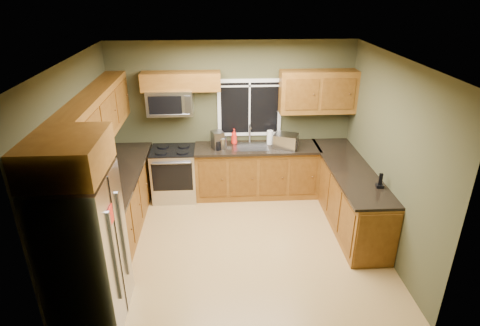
{
  "coord_description": "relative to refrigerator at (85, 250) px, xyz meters",
  "views": [
    {
      "loc": [
        -0.26,
        -4.96,
        3.58
      ],
      "look_at": [
        0.05,
        0.35,
        1.15
      ],
      "focal_mm": 30.0,
      "sensor_mm": 36.0,
      "label": 1
    }
  ],
  "objects": [
    {
      "name": "sink",
      "position": [
        2.04,
        2.79,
        0.05
      ],
      "size": [
        0.6,
        0.42,
        0.36
      ],
      "color": "slate",
      "rests_on": "countertop_back"
    },
    {
      "name": "upper_cabinets_back_right",
      "position": [
        3.19,
        2.94,
        0.96
      ],
      "size": [
        1.3,
        0.33,
        0.72
      ],
      "primitive_type": "cube",
      "color": "brown",
      "rests_on": "back_wall"
    },
    {
      "name": "countertop_peninsula",
      "position": [
        3.51,
        1.85,
        0.02
      ],
      "size": [
        0.65,
        2.5,
        0.04
      ],
      "primitive_type": "cube",
      "color": "black",
      "rests_on": "base_cabinets_peninsula"
    },
    {
      "name": "floor",
      "position": [
        1.74,
        1.3,
        -0.9
      ],
      "size": [
        4.2,
        4.2,
        0.0
      ],
      "primitive_type": "plane",
      "color": "#A78249",
      "rests_on": "ground"
    },
    {
      "name": "soap_bottle_b",
      "position": [
        2.44,
        2.95,
        0.15
      ],
      "size": [
        0.12,
        0.12,
        0.21
      ],
      "primitive_type": "imported",
      "rotation": [
        0.0,
        0.0,
        0.27
      ],
      "color": "white",
      "rests_on": "countertop_back"
    },
    {
      "name": "countertop_back",
      "position": [
        2.15,
        2.78,
        0.02
      ],
      "size": [
        2.17,
        0.65,
        0.04
      ],
      "primitive_type": "cube",
      "color": "black",
      "rests_on": "base_cabinets_back"
    },
    {
      "name": "front_wall",
      "position": [
        1.74,
        -0.5,
        0.45
      ],
      "size": [
        4.2,
        0.0,
        4.2
      ],
      "primitive_type": "plane",
      "rotation": [
        -1.57,
        0.0,
        0.0
      ],
      "color": "#3F4027",
      "rests_on": "ground"
    },
    {
      "name": "kettle",
      "position": [
        1.55,
        2.72,
        0.15
      ],
      "size": [
        0.17,
        0.17,
        0.24
      ],
      "color": "#B7B7BC",
      "rests_on": "countertop_back"
    },
    {
      "name": "base_cabinets_back",
      "position": [
        2.15,
        2.8,
        -0.45
      ],
      "size": [
        2.17,
        0.6,
        0.9
      ],
      "primitive_type": "cube",
      "color": "brown",
      "rests_on": "ground"
    },
    {
      "name": "window",
      "position": [
        2.04,
        3.08,
        0.65
      ],
      "size": [
        1.12,
        0.03,
        1.02
      ],
      "color": "white",
      "rests_on": "back_wall"
    },
    {
      "name": "upper_cabinets_left",
      "position": [
        -0.2,
        1.78,
        0.96
      ],
      "size": [
        0.33,
        2.65,
        0.72
      ],
      "primitive_type": "cube",
      "color": "brown",
      "rests_on": "left_wall"
    },
    {
      "name": "toaster_oven",
      "position": [
        2.64,
        2.7,
        0.16
      ],
      "size": [
        0.48,
        0.43,
        0.25
      ],
      "color": "#B7B7BC",
      "rests_on": "countertop_back"
    },
    {
      "name": "base_cabinets_peninsula",
      "position": [
        3.54,
        1.84,
        -0.45
      ],
      "size": [
        0.6,
        2.52,
        0.9
      ],
      "color": "brown",
      "rests_on": "ground"
    },
    {
      "name": "left_wall",
      "position": [
        -0.36,
        1.3,
        0.45
      ],
      "size": [
        0.0,
        3.6,
        3.6
      ],
      "primitive_type": "plane",
      "rotation": [
        1.57,
        0.0,
        1.57
      ],
      "color": "#3F4027",
      "rests_on": "ground"
    },
    {
      "name": "refrigerator",
      "position": [
        0.0,
        0.0,
        0.0
      ],
      "size": [
        0.74,
        0.9,
        1.8
      ],
      "color": "#B7B7BC",
      "rests_on": "ground"
    },
    {
      "name": "right_wall",
      "position": [
        3.84,
        1.3,
        0.45
      ],
      "size": [
        0.0,
        3.6,
        3.6
      ],
      "primitive_type": "plane",
      "rotation": [
        1.57,
        0.0,
        -1.57
      ],
      "color": "#3F4027",
      "rests_on": "ground"
    },
    {
      "name": "microwave",
      "position": [
        0.69,
        2.91,
        0.83
      ],
      "size": [
        0.76,
        0.41,
        0.42
      ],
      "color": "#B7B7BC",
      "rests_on": "back_wall"
    },
    {
      "name": "upper_cabinet_over_fridge",
      "position": [
        -0.0,
        0.0,
        1.13
      ],
      "size": [
        0.72,
        0.9,
        0.38
      ],
      "primitive_type": "cube",
      "color": "brown",
      "rests_on": "left_wall"
    },
    {
      "name": "cordless_phone",
      "position": [
        3.72,
        1.18,
        0.1
      ],
      "size": [
        0.11,
        0.11,
        0.22
      ],
      "color": "black",
      "rests_on": "countertop_peninsula"
    },
    {
      "name": "back_wall",
      "position": [
        1.74,
        3.1,
        0.45
      ],
      "size": [
        4.2,
        0.0,
        4.2
      ],
      "primitive_type": "plane",
      "rotation": [
        1.57,
        0.0,
        0.0
      ],
      "color": "#3F4027",
      "rests_on": "ground"
    },
    {
      "name": "countertop_left",
      "position": [
        -0.04,
        1.78,
        0.02
      ],
      "size": [
        0.65,
        2.65,
        0.04
      ],
      "primitive_type": "cube",
      "color": "black",
      "rests_on": "base_cabinets_left"
    },
    {
      "name": "paper_towel_roll",
      "position": [
        2.39,
        2.89,
        0.16
      ],
      "size": [
        0.11,
        0.11,
        0.27
      ],
      "color": "white",
      "rests_on": "countertop_back"
    },
    {
      "name": "soap_bottle_a",
      "position": [
        1.76,
        2.94,
        0.18
      ],
      "size": [
        0.13,
        0.13,
        0.27
      ],
      "primitive_type": "imported",
      "rotation": [
        0.0,
        0.0,
        0.23
      ],
      "color": "red",
      "rests_on": "countertop_back"
    },
    {
      "name": "coffee_maker",
      "position": [
        1.47,
        2.75,
        0.18
      ],
      "size": [
        0.24,
        0.29,
        0.3
      ],
      "color": "slate",
      "rests_on": "countertop_back"
    },
    {
      "name": "upper_cabinets_back_left",
      "position": [
        0.89,
        2.94,
        1.17
      ],
      "size": [
        1.3,
        0.33,
        0.3
      ],
      "primitive_type": "cube",
      "color": "brown",
      "rests_on": "back_wall"
    },
    {
      "name": "base_cabinets_left",
      "position": [
        -0.06,
        1.78,
        -0.45
      ],
      "size": [
        0.6,
        2.65,
        0.9
      ],
      "primitive_type": "cube",
      "color": "brown",
      "rests_on": "ground"
    },
    {
      "name": "ceiling",
      "position": [
        1.74,
        1.3,
        1.8
      ],
      "size": [
        4.2,
        4.2,
        0.0
      ],
      "primitive_type": "plane",
      "rotation": [
        3.14,
        0.0,
        0.0
      ],
      "color": "white",
      "rests_on": "back_wall"
    },
    {
      "name": "range",
      "position": [
        0.69,
        2.77,
        -0.43
      ],
      "size": [
        0.76,
        0.69,
        0.94
      ],
      "color": "#B7B7BC",
      "rests_on": "ground"
    }
  ]
}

